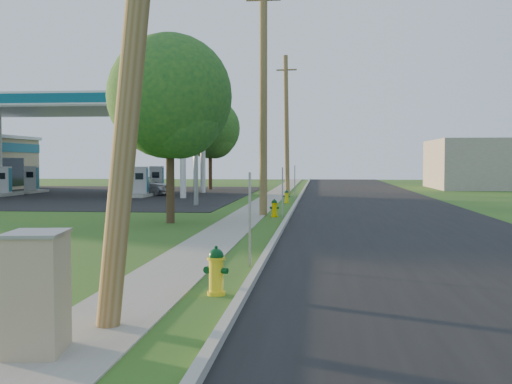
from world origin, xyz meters
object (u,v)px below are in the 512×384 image
fuel_pump_sw (32,183)px  tree_verge (172,101)px  tree_lot (211,131)px  utility_pole_mid (263,95)px  fuel_pump_se (157,183)px  utility_pole_far (286,124)px  price_pylon (195,97)px  fuel_pump_nw (4,185)px  utility_cabinet (37,293)px  fuel_pump_ne (141,185)px  hydrant_far (287,197)px  hydrant_mid (274,208)px  hydrant_near (216,271)px  car_silver (142,185)px

fuel_pump_sw → tree_verge: (14.95, -20.66, 3.66)m
fuel_pump_sw → tree_lot: size_ratio=0.45×
utility_pole_mid → fuel_pump_se: (-8.90, 17.00, -4.23)m
utility_pole_far → price_pylon: 13.11m
fuel_pump_nw → utility_cabinet: 36.44m
tree_lot → fuel_pump_se: bearing=-111.7°
fuel_pump_ne → fuel_pump_sw: same height
utility_pole_mid → fuel_pump_nw: size_ratio=3.06×
tree_lot → utility_cabinet: size_ratio=5.03×
utility_pole_mid → price_pylon: utility_pole_mid is taller
price_pylon → hydrant_far: 7.14m
fuel_pump_nw → hydrant_mid: (18.41, -13.70, -0.36)m
utility_pole_mid → hydrant_far: 9.09m
utility_pole_mid → hydrant_near: 16.43m
tree_lot → car_silver: size_ratio=1.77×
fuel_pump_sw → hydrant_far: fuel_pump_sw is taller
fuel_pump_ne → hydrant_near: bearing=-71.7°
fuel_pump_se → hydrant_near: (9.51, -32.78, -0.32)m
utility_pole_mid → fuel_pump_se: size_ratio=3.06×
utility_pole_mid → utility_pole_far: utility_pole_mid is taller
fuel_pump_nw → tree_lot: bearing=42.6°
fuel_pump_ne → price_pylon: price_pylon is taller
utility_cabinet → fuel_pump_se: bearing=102.4°
utility_pole_mid → utility_cabinet: 19.72m
fuel_pump_sw → utility_cabinet: 40.03m
car_silver → utility_cabinet: bearing=-152.7°
tree_lot → hydrant_near: size_ratio=8.74×
price_pylon → utility_pole_mid: bearing=-54.7°
fuel_pump_nw → tree_lot: (11.67, 10.71, 3.90)m
price_pylon → hydrant_near: 22.32m
fuel_pump_ne → utility_cabinet: bearing=-76.1°
fuel_pump_ne → hydrant_near: 30.31m
tree_verge → hydrant_far: size_ratio=9.48×
utility_pole_far → tree_verge: (-2.95, -21.66, -0.42)m
fuel_pump_nw → utility_cabinet: bearing=-62.2°
fuel_pump_sw → hydrant_far: size_ratio=4.45×
fuel_pump_nw → hydrant_mid: size_ratio=4.37×
fuel_pump_sw → hydrant_far: bearing=-26.5°
hydrant_near → tree_lot: bearing=99.8°
utility_cabinet → utility_pole_far: bearing=88.6°
tree_verge → hydrant_far: bearing=73.0°
fuel_pump_se → tree_verge: size_ratio=0.47×
utility_pole_mid → fuel_pump_se: bearing=117.6°
car_silver → fuel_pump_nw: bearing=115.7°
utility_pole_far → tree_verge: bearing=-97.8°
hydrant_near → utility_pole_mid: bearing=92.2°
tree_verge → hydrant_far: tree_verge is taller
price_pylon → hydrant_near: bearing=-78.0°
fuel_pump_nw → fuel_pump_ne: size_ratio=1.00×
utility_pole_far → hydrant_mid: (0.51, -18.71, -4.44)m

